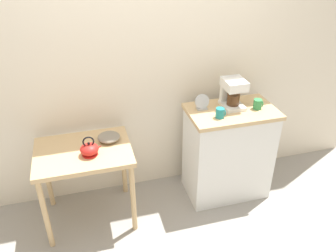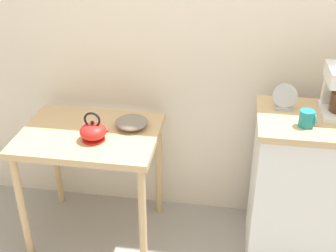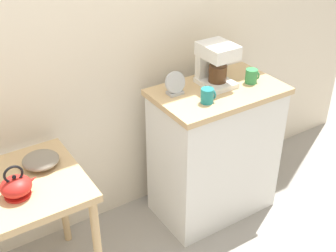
{
  "view_description": "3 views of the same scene",
  "coord_description": "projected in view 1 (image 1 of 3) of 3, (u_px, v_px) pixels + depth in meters",
  "views": [
    {
      "loc": [
        -0.55,
        -2.44,
        2.34
      ],
      "look_at": [
        0.11,
        -0.04,
        0.87
      ],
      "focal_mm": 37.25,
      "sensor_mm": 36.0,
      "label": 1
    },
    {
      "loc": [
        0.18,
        -2.06,
        1.95
      ],
      "look_at": [
        -0.13,
        -0.08,
        0.85
      ],
      "focal_mm": 47.02,
      "sensor_mm": 36.0,
      "label": 2
    },
    {
      "loc": [
        -0.82,
        -1.83,
        2.09
      ],
      "look_at": [
        0.31,
        -0.06,
        0.83
      ],
      "focal_mm": 47.7,
      "sensor_mm": 36.0,
      "label": 3
    }
  ],
  "objects": [
    {
      "name": "ground_plane",
      "position": [
        155.0,
        204.0,
        3.34
      ],
      "size": [
        8.0,
        8.0,
        0.0
      ],
      "primitive_type": "plane",
      "color": "gray"
    },
    {
      "name": "back_wall",
      "position": [
        153.0,
        48.0,
        2.99
      ],
      "size": [
        4.4,
        0.1,
        2.8
      ],
      "primitive_type": "cube",
      "color": "beige",
      "rests_on": "ground_plane"
    },
    {
      "name": "wooden_table",
      "position": [
        84.0,
        160.0,
        2.88
      ],
      "size": [
        0.78,
        0.59,
        0.73
      ],
      "color": "tan",
      "rests_on": "ground_plane"
    },
    {
      "name": "kitchen_counter",
      "position": [
        228.0,
        152.0,
        3.28
      ],
      "size": [
        0.78,
        0.48,
        0.91
      ],
      "color": "white",
      "rests_on": "ground_plane"
    },
    {
      "name": "bowl_stoneware",
      "position": [
        109.0,
        137.0,
        2.94
      ],
      "size": [
        0.19,
        0.19,
        0.06
      ],
      "color": "gray",
      "rests_on": "wooden_table"
    },
    {
      "name": "teakettle",
      "position": [
        90.0,
        149.0,
        2.75
      ],
      "size": [
        0.18,
        0.15,
        0.17
      ],
      "color": "red",
      "rests_on": "wooden_table"
    },
    {
      "name": "coffee_maker",
      "position": [
        232.0,
        91.0,
        3.05
      ],
      "size": [
        0.18,
        0.22,
        0.26
      ],
      "color": "white",
      "rests_on": "kitchen_counter"
    },
    {
      "name": "mug_tall_green",
      "position": [
        258.0,
        104.0,
        3.05
      ],
      "size": [
        0.08,
        0.07,
        0.09
      ],
      "color": "#338C4C",
      "rests_on": "kitchen_counter"
    },
    {
      "name": "mug_dark_teal",
      "position": [
        220.0,
        113.0,
        2.91
      ],
      "size": [
        0.08,
        0.07,
        0.09
      ],
      "color": "teal",
      "rests_on": "kitchen_counter"
    },
    {
      "name": "table_clock",
      "position": [
        202.0,
        103.0,
        3.04
      ],
      "size": [
        0.13,
        0.06,
        0.14
      ],
      "color": "#B2B5BA",
      "rests_on": "kitchen_counter"
    }
  ]
}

